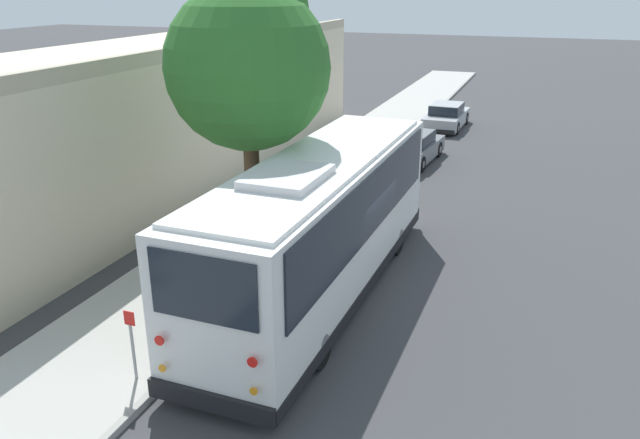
# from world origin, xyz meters

# --- Properties ---
(ground_plane) EXTENTS (160.00, 160.00, 0.00)m
(ground_plane) POSITION_xyz_m (0.00, 0.00, 0.00)
(ground_plane) COLOR #3D3D3F
(sidewalk_slab) EXTENTS (80.00, 3.41, 0.15)m
(sidewalk_slab) POSITION_xyz_m (0.00, 3.63, 0.07)
(sidewalk_slab) COLOR #B2AFA8
(sidewalk_slab) RESTS_ON ground
(curb_strip) EXTENTS (80.00, 0.14, 0.15)m
(curb_strip) POSITION_xyz_m (0.00, 1.86, 0.07)
(curb_strip) COLOR #9D9A94
(curb_strip) RESTS_ON ground
(shuttle_bus) EXTENTS (10.58, 2.69, 3.61)m
(shuttle_bus) POSITION_xyz_m (-0.78, 0.37, 1.94)
(shuttle_bus) COLOR white
(shuttle_bus) RESTS_ON ground
(parked_sedan_gray) EXTENTS (4.38, 1.96, 1.31)m
(parked_sedan_gray) POSITION_xyz_m (11.77, 0.84, 0.61)
(parked_sedan_gray) COLOR slate
(parked_sedan_gray) RESTS_ON ground
(parked_sedan_silver) EXTENTS (4.34, 1.89, 1.29)m
(parked_sedan_silver) POSITION_xyz_m (18.88, 0.66, 0.60)
(parked_sedan_silver) COLOR #A8AAAF
(parked_sedan_silver) RESTS_ON ground
(street_tree) EXTENTS (4.03, 4.03, 7.71)m
(street_tree) POSITION_xyz_m (0.25, 2.59, 5.50)
(street_tree) COLOR brown
(street_tree) RESTS_ON sidewalk_slab
(sign_post_near) EXTENTS (0.06, 0.22, 1.44)m
(sign_post_near) POSITION_xyz_m (-5.49, 2.35, 0.89)
(sign_post_near) COLOR gray
(sign_post_near) RESTS_ON sidewalk_slab
(sign_post_far) EXTENTS (0.06, 0.22, 1.54)m
(sign_post_far) POSITION_xyz_m (-4.24, 2.35, 0.95)
(sign_post_far) COLOR gray
(sign_post_far) RESTS_ON sidewalk_slab
(building_backdrop) EXTENTS (25.64, 6.67, 5.35)m
(building_backdrop) POSITION_xyz_m (5.91, 9.62, 2.49)
(building_backdrop) COLOR beige
(building_backdrop) RESTS_ON ground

